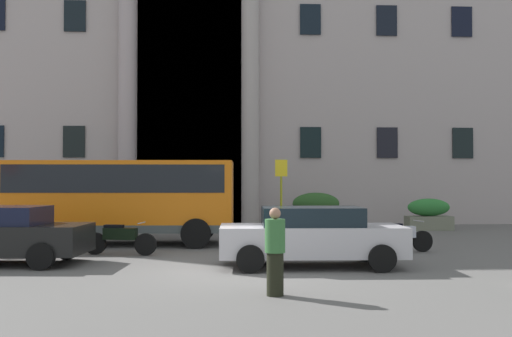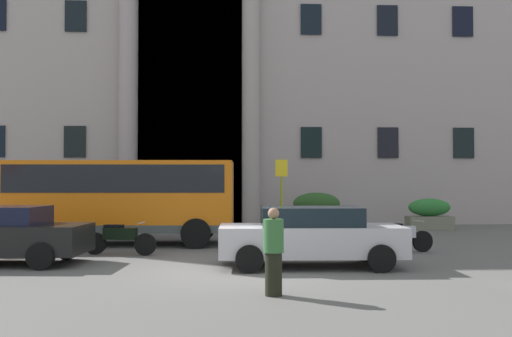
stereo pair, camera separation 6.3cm
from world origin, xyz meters
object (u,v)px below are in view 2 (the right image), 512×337
Objects in this scene: hedge_planter_far_west at (317,212)px; white_taxi_kerbside at (311,236)px; pedestrian_man_crossing at (274,252)px; motorcycle_far_end at (397,236)px; bus_stop_sign at (281,189)px; hedge_planter_east at (81,211)px; motorcycle_near_kerb at (1,239)px; scooter_by_planter at (119,238)px; orange_minibus at (121,194)px; hedge_planter_entrance_right at (429,215)px.

hedge_planter_far_west reaches higher than white_taxi_kerbside.
hedge_planter_far_west is 13.52m from pedestrian_man_crossing.
white_taxi_kerbside reaches higher than motorcycle_far_end.
hedge_planter_east is (-7.82, 2.82, -0.91)m from bus_stop_sign.
hedge_planter_east is 7.37m from motorcycle_near_kerb.
scooter_by_planter is at bearing -68.35° from hedge_planter_east.
white_taxi_kerbside is (5.34, -4.90, -0.86)m from orange_minibus.
hedge_planter_entrance_right is 0.89× the size of motorcycle_far_end.
hedge_planter_far_west is 10.09m from scooter_by_planter.
hedge_planter_far_west is (7.04, 5.07, -0.85)m from orange_minibus.
white_taxi_kerbside is 5.47m from scooter_by_planter.
pedestrian_man_crossing is at bearing -107.96° from white_taxi_kerbside.
scooter_by_planter is (2.93, -7.38, -0.35)m from hedge_planter_east.
motorcycle_far_end is at bearing -57.63° from bus_stop_sign.
bus_stop_sign reaches higher than orange_minibus.
bus_stop_sign is at bearing 21.31° from motorcycle_near_kerb.
hedge_planter_east is at bearing 9.84° from pedestrian_man_crossing.
motorcycle_near_kerb is at bearing -153.41° from hedge_planter_entrance_right.
motorcycle_near_kerb is at bearing -150.56° from bus_stop_sign.
hedge_planter_east is at bearing 134.62° from motorcycle_far_end.
hedge_planter_entrance_right is 0.42× the size of white_taxi_kerbside.
scooter_by_planter is (0.41, -2.54, -1.13)m from orange_minibus.
orange_minibus is 2.57× the size of bus_stop_sign.
bus_stop_sign is 6.80m from scooter_by_planter.
hedge_planter_far_west is at bearing 175.29° from hedge_planter_entrance_right.
bus_stop_sign is (5.30, 2.02, 0.13)m from orange_minibus.
motorcycle_far_end is at bearing 11.81° from scooter_by_planter.
hedge_planter_east is 1.08× the size of pedestrian_man_crossing.
hedge_planter_entrance_right is (6.35, 2.66, -1.09)m from bus_stop_sign.
bus_stop_sign reaches higher than hedge_planter_entrance_right.
white_taxi_kerbside is (7.86, -9.74, -0.07)m from hedge_planter_east.
hedge_planter_east reaches higher than hedge_planter_entrance_right.
hedge_planter_entrance_right is at bearing -4.71° from hedge_planter_far_west.
pedestrian_man_crossing is at bearing -96.16° from bus_stop_sign.
hedge_planter_entrance_right is (11.65, 4.69, -0.96)m from orange_minibus.
bus_stop_sign is at bearing -23.66° from pedestrian_man_crossing.
hedge_planter_far_west is 10.11m from white_taxi_kerbside.
scooter_by_planter is 0.98× the size of motorcycle_far_end.
scooter_by_planter is 1.30× the size of pedestrian_man_crossing.
motorcycle_near_kerb is at bearing 164.88° from white_taxi_kerbside.
motorcycle_far_end is at bearing -81.69° from hedge_planter_far_west.
orange_minibus is at bearing 152.24° from motorcycle_far_end.
pedestrian_man_crossing is (6.72, -13.00, -0.03)m from hedge_planter_east.
hedge_planter_east is (-2.52, 4.85, -0.78)m from orange_minibus.
motorcycle_near_kerb is (-8.04, -4.54, -1.25)m from bus_stop_sign.
pedestrian_man_crossing is (-3.94, -5.70, 0.31)m from motorcycle_far_end.
hedge_planter_east is 12.52m from white_taxi_kerbside.
bus_stop_sign is 1.38× the size of scooter_by_planter.
hedge_planter_east reaches higher than scooter_by_planter.
motorcycle_near_kerb is 8.95m from pedestrian_man_crossing.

